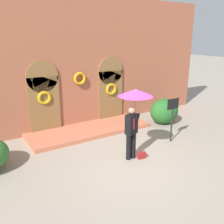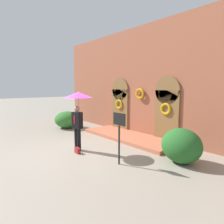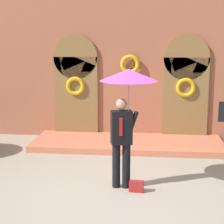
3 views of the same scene
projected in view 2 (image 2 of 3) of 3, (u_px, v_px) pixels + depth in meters
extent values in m
plane|color=gray|center=(74.00, 150.00, 8.06)|extent=(80.00, 80.00, 0.00)
cube|color=#9E563D|center=(145.00, 82.00, 10.35)|extent=(14.00, 0.50, 5.60)
cube|color=brown|center=(120.00, 110.00, 11.60)|extent=(1.30, 0.08, 2.40)
cylinder|color=brown|center=(120.00, 89.00, 11.44)|extent=(1.30, 0.08, 1.30)
cube|color=brown|center=(166.00, 117.00, 9.15)|extent=(1.30, 0.08, 2.40)
cylinder|color=brown|center=(167.00, 90.00, 8.99)|extent=(1.30, 0.08, 1.30)
torus|color=#C69314|center=(119.00, 104.00, 11.51)|extent=(0.56, 0.12, 0.56)
torus|color=#C69314|center=(166.00, 109.00, 9.06)|extent=(0.56, 0.12, 0.56)
torus|color=#C69314|center=(140.00, 94.00, 10.20)|extent=(0.56, 0.12, 0.56)
cube|color=#B56346|center=(128.00, 137.00, 9.97)|extent=(5.20, 1.80, 0.16)
cylinder|color=black|center=(76.00, 139.00, 8.12)|extent=(0.16, 0.16, 0.90)
cylinder|color=black|center=(79.00, 140.00, 7.97)|extent=(0.16, 0.16, 0.90)
cube|color=black|center=(77.00, 120.00, 7.94)|extent=(0.45, 0.34, 0.66)
cube|color=#A51919|center=(74.00, 120.00, 7.86)|extent=(0.06, 0.03, 0.36)
sphere|color=#A87A5B|center=(77.00, 109.00, 7.89)|extent=(0.22, 0.22, 0.22)
cylinder|color=black|center=(80.00, 119.00, 7.76)|extent=(0.22, 0.09, 0.46)
cylinder|color=gray|center=(79.00, 110.00, 7.79)|extent=(0.02, 0.02, 0.98)
cone|color=#992893|center=(78.00, 95.00, 7.71)|extent=(1.10, 1.10, 0.22)
cone|color=white|center=(78.00, 94.00, 7.71)|extent=(0.61, 0.61, 0.20)
cube|color=maroon|center=(77.00, 150.00, 7.72)|extent=(0.29, 0.14, 0.22)
cylinder|color=black|center=(119.00, 145.00, 6.57)|extent=(0.06, 0.06, 1.30)
cube|color=black|center=(119.00, 119.00, 6.45)|extent=(0.56, 0.03, 0.40)
ellipsoid|color=#2D6B28|center=(67.00, 120.00, 12.45)|extent=(1.65, 1.51, 1.03)
ellipsoid|color=#235B23|center=(181.00, 146.00, 6.70)|extent=(1.40, 1.14, 1.19)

